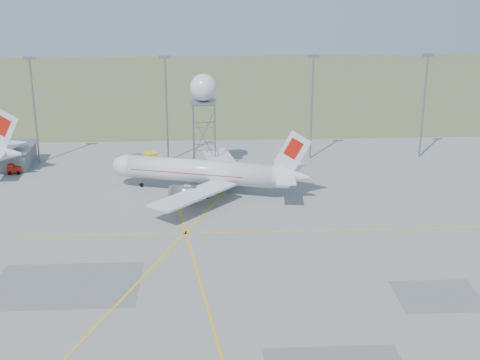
{
  "coord_description": "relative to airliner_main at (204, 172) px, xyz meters",
  "views": [
    {
      "loc": [
        -2.34,
        -59.74,
        39.46
      ],
      "look_at": [
        2.76,
        40.0,
        4.71
      ],
      "focal_mm": 50.0,
      "sensor_mm": 36.0,
      "label": 1
    }
  ],
  "objects": [
    {
      "name": "grass_strip",
      "position": [
        3.04,
        92.41,
        -3.6
      ],
      "size": [
        400.0,
        120.0,
        0.03
      ],
      "primitive_type": "cube",
      "color": "#526638",
      "rests_on": "ground"
    },
    {
      "name": "mast_c",
      "position": [
        21.04,
        18.41,
        8.45
      ],
      "size": [
        2.2,
        0.5,
        20.5
      ],
      "color": "gray",
      "rests_on": "ground"
    },
    {
      "name": "mast_b",
      "position": [
        -6.96,
        18.41,
        8.45
      ],
      "size": [
        2.2,
        0.5,
        20.5
      ],
      "color": "gray",
      "rests_on": "ground"
    },
    {
      "name": "fire_truck",
      "position": [
        -12.42,
        12.27,
        -2.09
      ],
      "size": [
        8.31,
        5.83,
        3.18
      ],
      "rotation": [
        0.0,
        0.0,
        0.45
      ],
      "color": "yellow",
      "rests_on": "ground"
    },
    {
      "name": "ground",
      "position": [
        3.04,
        -47.59,
        -3.62
      ],
      "size": [
        400.0,
        400.0,
        0.0
      ],
      "primitive_type": "plane",
      "color": "gray",
      "rests_on": "ground"
    },
    {
      "name": "mast_a",
      "position": [
        -31.96,
        18.41,
        8.45
      ],
      "size": [
        2.2,
        0.5,
        20.5
      ],
      "color": "gray",
      "rests_on": "ground"
    },
    {
      "name": "baggage_tug",
      "position": [
        -35.06,
        11.75,
        -2.91
      ],
      "size": [
        2.53,
        2.11,
        1.86
      ],
      "rotation": [
        0.0,
        0.0,
        0.08
      ],
      "color": "#B5160C",
      "rests_on": "ground"
    },
    {
      "name": "mast_d",
      "position": [
        43.04,
        18.41,
        8.45
      ],
      "size": [
        2.2,
        0.5,
        20.5
      ],
      "color": "gray",
      "rests_on": "ground"
    },
    {
      "name": "airliner_main",
      "position": [
        0.0,
        0.0,
        0.0
      ],
      "size": [
        34.17,
        32.41,
        11.8
      ],
      "rotation": [
        0.0,
        0.0,
        2.86
      ],
      "color": "silver",
      "rests_on": "ground"
    },
    {
      "name": "radar_tower",
      "position": [
        0.18,
        12.73,
        6.49
      ],
      "size": [
        4.98,
        4.98,
        18.02
      ],
      "color": "gray",
      "rests_on": "ground"
    }
  ]
}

